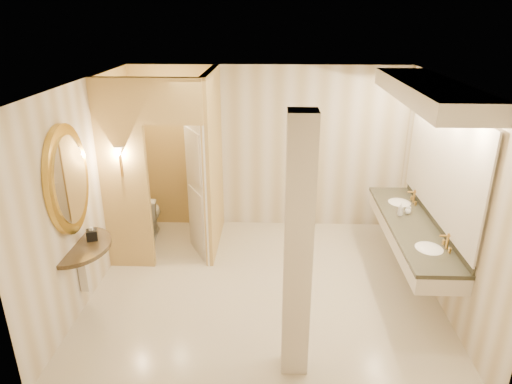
% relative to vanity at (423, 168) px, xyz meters
% --- Properties ---
extents(floor, '(4.50, 4.50, 0.00)m').
position_rel_vanity_xyz_m(floor, '(-1.98, -0.25, -1.63)').
color(floor, beige).
rests_on(floor, ground).
extents(ceiling, '(4.50, 4.50, 0.00)m').
position_rel_vanity_xyz_m(ceiling, '(-1.98, -0.25, 1.07)').
color(ceiling, white).
rests_on(ceiling, wall_back).
extents(wall_back, '(4.50, 0.02, 2.70)m').
position_rel_vanity_xyz_m(wall_back, '(-1.98, 1.75, -0.28)').
color(wall_back, beige).
rests_on(wall_back, floor).
extents(wall_front, '(4.50, 0.02, 2.70)m').
position_rel_vanity_xyz_m(wall_front, '(-1.98, -2.25, -0.28)').
color(wall_front, beige).
rests_on(wall_front, floor).
extents(wall_left, '(0.02, 4.00, 2.70)m').
position_rel_vanity_xyz_m(wall_left, '(-4.23, -0.25, -0.28)').
color(wall_left, beige).
rests_on(wall_left, floor).
extents(wall_right, '(0.02, 4.00, 2.70)m').
position_rel_vanity_xyz_m(wall_right, '(0.27, -0.25, -0.28)').
color(wall_right, beige).
rests_on(wall_right, floor).
extents(toilet_closet, '(1.50, 1.55, 2.70)m').
position_rel_vanity_xyz_m(toilet_closet, '(-3.11, 0.72, -0.24)').
color(toilet_closet, '#E0CA75').
rests_on(toilet_closet, floor).
extents(wall_sconce, '(0.14, 0.14, 0.42)m').
position_rel_vanity_xyz_m(wall_sconce, '(-3.90, 0.18, 0.10)').
color(wall_sconce, gold).
rests_on(wall_sconce, toilet_closet).
extents(vanity, '(0.75, 2.75, 2.09)m').
position_rel_vanity_xyz_m(vanity, '(0.00, 0.00, 0.00)').
color(vanity, silver).
rests_on(vanity, floor).
extents(console_shelf, '(0.99, 0.99, 1.94)m').
position_rel_vanity_xyz_m(console_shelf, '(-4.19, -0.78, -0.29)').
color(console_shelf, black).
rests_on(console_shelf, floor).
extents(pillar, '(0.27, 0.27, 2.70)m').
position_rel_vanity_xyz_m(pillar, '(-1.63, -1.70, -0.28)').
color(pillar, silver).
rests_on(pillar, floor).
extents(tissue_box, '(0.16, 0.16, 0.13)m').
position_rel_vanity_xyz_m(tissue_box, '(-4.07, -0.63, -0.69)').
color(tissue_box, black).
rests_on(tissue_box, console_shelf).
extents(toilet, '(0.48, 0.78, 0.76)m').
position_rel_vanity_xyz_m(toilet, '(-3.92, 1.18, -1.25)').
color(toilet, white).
rests_on(toilet, floor).
extents(soap_bottle_a, '(0.07, 0.07, 0.12)m').
position_rel_vanity_xyz_m(soap_bottle_a, '(-0.00, 0.32, -0.69)').
color(soap_bottle_a, beige).
rests_on(soap_bottle_a, vanity).
extents(soap_bottle_b, '(0.09, 0.09, 0.11)m').
position_rel_vanity_xyz_m(soap_bottle_b, '(-0.02, 0.28, -0.70)').
color(soap_bottle_b, silver).
rests_on(soap_bottle_b, vanity).
extents(soap_bottle_c, '(0.09, 0.09, 0.19)m').
position_rel_vanity_xyz_m(soap_bottle_c, '(-0.14, 0.23, -0.66)').
color(soap_bottle_c, '#C6B28C').
rests_on(soap_bottle_c, vanity).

